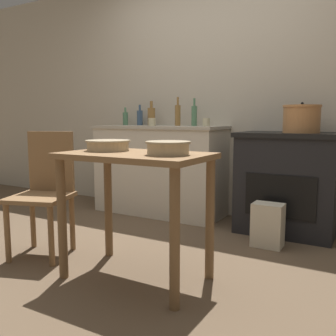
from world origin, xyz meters
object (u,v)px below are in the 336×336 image
at_px(bottle_center, 178,115).
at_px(cup_center_right, 152,122).
at_px(flour_sack, 268,225).
at_px(stock_pot, 302,119).
at_px(bottle_center_left, 194,115).
at_px(stove, 288,183).
at_px(bottle_far_left, 140,117).
at_px(mixing_bowl_small, 168,147).
at_px(bottle_left, 151,116).
at_px(cup_mid_right, 206,122).
at_px(bottle_mid_left, 125,118).
at_px(mixing_bowl_large, 108,145).
at_px(chair, 45,189).
at_px(work_table, 135,179).

bearing_deg(bottle_center, cup_center_right, -131.48).
bearing_deg(flour_sack, stock_pot, 71.74).
bearing_deg(stock_pot, bottle_center_left, 171.76).
distance_m(stove, bottle_far_left, 1.80).
bearing_deg(mixing_bowl_small, bottle_far_left, 128.46).
bearing_deg(flour_sack, bottle_left, 157.47).
xyz_separation_m(stove, bottle_center, (-1.15, 0.08, 0.60)).
relative_size(bottle_left, cup_mid_right, 3.35).
distance_m(bottle_left, bottle_mid_left, 0.36).
bearing_deg(stock_pot, stove, 152.23).
height_order(bottle_far_left, bottle_mid_left, bottle_far_left).
relative_size(bottle_center_left, bottle_center, 0.95).
height_order(flour_sack, cup_center_right, cup_center_right).
bearing_deg(bottle_center, mixing_bowl_large, -78.53).
xyz_separation_m(flour_sack, cup_mid_right, (-0.75, 0.47, 0.80)).
relative_size(stove, bottle_far_left, 3.89).
xyz_separation_m(bottle_mid_left, cup_center_right, (0.53, -0.27, -0.04)).
distance_m(bottle_center, cup_center_right, 0.29).
distance_m(stove, cup_mid_right, 0.95).
height_order(mixing_bowl_large, bottle_far_left, bottle_far_left).
distance_m(stock_pot, bottle_center_left, 1.09).
height_order(mixing_bowl_small, cup_center_right, cup_center_right).
relative_size(chair, bottle_center, 3.10).
distance_m(stove, flour_sack, 0.55).
relative_size(bottle_center_left, cup_center_right, 3.45).
height_order(flour_sack, bottle_far_left, bottle_far_left).
bearing_deg(chair, bottle_center_left, 53.77).
height_order(flour_sack, cup_mid_right, cup_mid_right).
bearing_deg(stove, bottle_center, 175.89).
bearing_deg(cup_center_right, mixing_bowl_large, -69.43).
bearing_deg(flour_sack, bottle_mid_left, 161.16).
height_order(stock_pot, cup_mid_right, stock_pot).
bearing_deg(cup_mid_right, work_table, -82.70).
distance_m(bottle_center_left, bottle_center, 0.18).
bearing_deg(bottle_left, bottle_far_left, 163.33).
bearing_deg(stove, mixing_bowl_large, -120.41).
distance_m(mixing_bowl_large, bottle_center_left, 1.56).
bearing_deg(chair, stock_pot, 22.71).
bearing_deg(work_table, mixing_bowl_small, -2.87).
bearing_deg(bottle_center_left, work_table, -76.76).
distance_m(chair, bottle_center, 1.65).
bearing_deg(stock_pot, cup_center_right, -177.10).
bearing_deg(work_table, flour_sack, 60.76).
distance_m(stove, stock_pot, 0.57).
relative_size(mixing_bowl_large, cup_mid_right, 3.69).
height_order(bottle_left, bottle_center, bottle_center).
height_order(flour_sack, bottle_center, bottle_center).
bearing_deg(mixing_bowl_large, mixing_bowl_small, -6.37).
bearing_deg(bottle_far_left, bottle_center_left, -6.64).
bearing_deg(mixing_bowl_large, flour_sack, 50.06).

